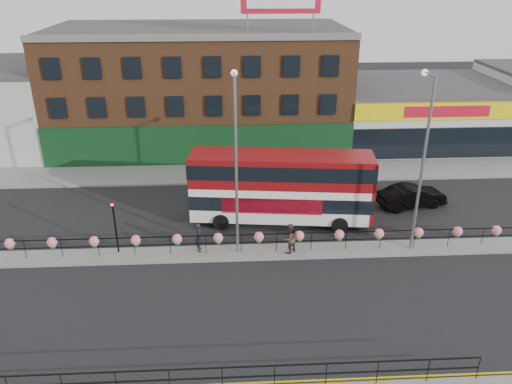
{
  "coord_description": "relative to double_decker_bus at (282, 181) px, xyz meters",
  "views": [
    {
      "loc": [
        -1.49,
        -24.45,
        15.07
      ],
      "look_at": [
        0.0,
        3.0,
        2.5
      ],
      "focal_mm": 35.0,
      "sensor_mm": 36.0,
      "label": 1
    }
  ],
  "objects": [
    {
      "name": "north_pavement",
      "position": [
        -1.65,
        8.16,
        -2.74
      ],
      "size": [
        60.0,
        4.0,
        0.15
      ],
      "primitive_type": "cube",
      "color": "gray",
      "rests_on": "ground"
    },
    {
      "name": "double_decker_bus",
      "position": [
        0.0,
        0.0,
        0.0
      ],
      "size": [
        11.53,
        3.9,
        4.57
      ],
      "color": "white",
      "rests_on": "ground"
    },
    {
      "name": "south_railing",
      "position": [
        -3.65,
        -13.94,
        -1.85
      ],
      "size": [
        20.04,
        0.05,
        1.12
      ],
      "color": "black",
      "rests_on": "south_pavement"
    },
    {
      "name": "median_railing",
      "position": [
        -1.65,
        -3.84,
        -1.76
      ],
      "size": [
        30.04,
        0.56,
        1.23
      ],
      "color": "black",
      "rests_on": "median"
    },
    {
      "name": "pedestrian_a",
      "position": [
        -5.03,
        -3.57,
        -1.79
      ],
      "size": [
        0.72,
        0.55,
        1.74
      ],
      "primitive_type": "imported",
      "rotation": [
        0.0,
        0.0,
        1.67
      ],
      "color": "black",
      "rests_on": "median"
    },
    {
      "name": "ground",
      "position": [
        -1.65,
        -3.84,
        -2.81
      ],
      "size": [
        120.0,
        120.0,
        0.0
      ],
      "primitive_type": "plane",
      "color": "black",
      "rests_on": "ground"
    },
    {
      "name": "supermarket",
      "position": [
        14.35,
        16.06,
        -0.16
      ],
      "size": [
        15.0,
        12.25,
        5.3
      ],
      "color": "silver",
      "rests_on": "ground"
    },
    {
      "name": "lamp_column_west",
      "position": [
        -2.86,
        -3.57,
        3.27
      ],
      "size": [
        0.36,
        1.75,
        10.0
      ],
      "color": "slate",
      "rests_on": "median"
    },
    {
      "name": "brick_building",
      "position": [
        -5.65,
        16.11,
        2.32
      ],
      "size": [
        25.0,
        12.21,
        10.3
      ],
      "color": "brown",
      "rests_on": "ground"
    },
    {
      "name": "car",
      "position": [
        9.09,
        1.7,
        -2.05
      ],
      "size": [
        3.56,
        5.29,
        1.52
      ],
      "primitive_type": "imported",
      "rotation": [
        0.0,
        0.0,
        1.79
      ],
      "color": "black",
      "rests_on": "ground"
    },
    {
      "name": "traffic_light_median",
      "position": [
        -9.65,
        -3.45,
        -0.34
      ],
      "size": [
        0.15,
        0.28,
        3.65
      ],
      "color": "black",
      "rests_on": "median"
    },
    {
      "name": "yellow_line_inner",
      "position": [
        -1.65,
        -13.54,
        -2.8
      ],
      "size": [
        60.0,
        0.1,
        0.01
      ],
      "primitive_type": "cube",
      "color": "gold",
      "rests_on": "ground"
    },
    {
      "name": "lamp_column_east",
      "position": [
        7.12,
        -3.73,
        3.23
      ],
      "size": [
        0.36,
        1.75,
        9.95
      ],
      "color": "slate",
      "rests_on": "median"
    },
    {
      "name": "pedestrian_b",
      "position": [
        0.06,
        -4.04,
        -1.77
      ],
      "size": [
        1.53,
        1.52,
        1.79
      ],
      "primitive_type": "imported",
      "rotation": [
        0.0,
        0.0,
        3.81
      ],
      "color": "#44362A",
      "rests_on": "median"
    },
    {
      "name": "median",
      "position": [
        -1.65,
        -3.84,
        -2.74
      ],
      "size": [
        60.0,
        1.6,
        0.15
      ],
      "primitive_type": "cube",
      "color": "gray",
      "rests_on": "ground"
    }
  ]
}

